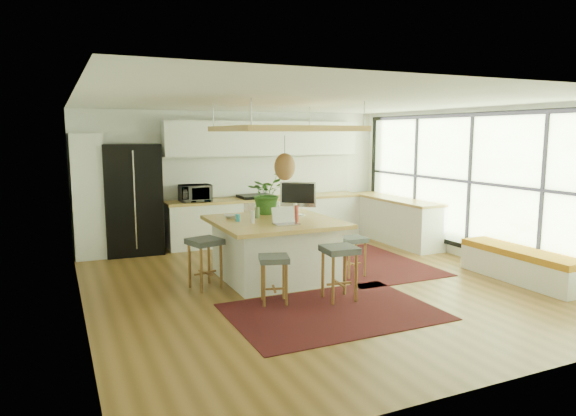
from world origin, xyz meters
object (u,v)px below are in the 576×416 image
monitor (298,199)px  island_plant (266,197)px  microwave (195,191)px  laptop (286,216)px  stool_left_side (205,264)px  stool_right_back (321,243)px  stool_near_right (339,275)px  fridge (133,205)px  island (275,249)px  stool_right_front (353,254)px  stool_near_left (274,278)px

monitor → island_plant: (-0.41, 0.37, 0.01)m
microwave → island_plant: 2.14m
laptop → monitor: bearing=54.5°
stool_left_side → island_plant: island_plant is taller
stool_right_back → microwave: 2.78m
stool_near_right → fridge: bearing=117.7°
fridge → microwave: size_ratio=3.44×
island → stool_near_right: (0.38, -1.35, -0.11)m
stool_right_back → stool_left_side: size_ratio=1.04×
fridge → stool_near_right: (2.12, -4.05, -0.57)m
stool_right_front → microwave: 3.59m
fridge → laptop: bearing=-59.1°
stool_near_left → stool_near_right: 0.89m
stool_near_right → stool_near_left: bearing=164.8°
stool_left_side → island_plant: bearing=28.2°
fridge → stool_near_right: size_ratio=2.76×
fridge → stool_near_right: fridge is taller
stool_right_front → monitor: (-0.65, 0.64, 0.83)m
microwave → fridge: bearing=178.2°
monitor → fridge: bearing=170.5°
stool_near_left → stool_left_side: stool_left_side is taller
island → stool_left_side: size_ratio=2.51×
stool_right_back → stool_left_side: stool_right_back is taller
island → stool_right_back: bearing=27.0°
island → island_plant: (0.11, 0.61, 0.74)m
stool_near_right → island_plant: bearing=97.7°
stool_near_right → stool_right_back: 2.07m
fridge → stool_right_front: (2.92, -3.10, -0.57)m
stool_left_side → laptop: (1.12, -0.41, 0.70)m
island → laptop: bearing=-90.9°
stool_right_front → monitor: 1.24m
fridge → stool_left_side: (0.62, -2.75, -0.57)m
stool_right_back → laptop: bearing=-137.7°
stool_left_side → laptop: laptop is taller
microwave → island_plant: island_plant is taller
stool_near_right → stool_right_front: size_ratio=1.18×
stool_right_back → stool_left_side: bearing=-164.5°
island → microwave: 2.78m
stool_near_right → stool_right_front: (0.80, 0.95, 0.00)m
stool_near_right → island_plant: (-0.26, 1.96, 0.85)m
island → island_plant: bearing=79.5°
stool_right_back → laptop: (-1.15, -1.04, 0.70)m
island → fridge: bearing=122.8°
microwave → island_plant: bearing=-70.6°
stool_near_left → island_plant: size_ratio=0.93×
stool_near_left → laptop: (0.48, 0.65, 0.70)m
stool_right_back → monitor: monitor is taller
island → stool_near_left: size_ratio=2.85×
stool_right_front → stool_right_back: 0.98m
stool_near_right → monitor: (0.14, 1.59, 0.83)m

